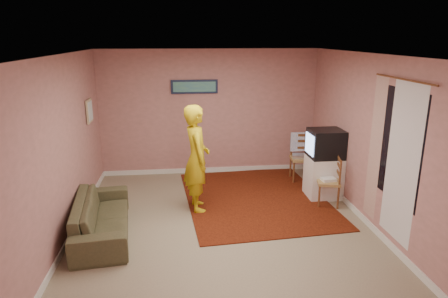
{
  "coord_description": "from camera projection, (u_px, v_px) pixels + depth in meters",
  "views": [
    {
      "loc": [
        -0.6,
        -5.67,
        2.85
      ],
      "look_at": [
        0.1,
        0.6,
        1.05
      ],
      "focal_mm": 32.0,
      "sensor_mm": 36.0,
      "label": 1
    }
  ],
  "objects": [
    {
      "name": "ground",
      "position": [
        222.0,
        224.0,
        6.26
      ],
      "size": [
        5.0,
        5.0,
        0.0
      ],
      "primitive_type": "plane",
      "color": "gray",
      "rests_on": "ground"
    },
    {
      "name": "wall_back",
      "position": [
        209.0,
        113.0,
        8.3
      ],
      "size": [
        4.5,
        0.02,
        2.6
      ],
      "primitive_type": "cube",
      "color": "tan",
      "rests_on": "ground"
    },
    {
      "name": "wall_front",
      "position": [
        252.0,
        218.0,
        3.52
      ],
      "size": [
        4.5,
        0.02,
        2.6
      ],
      "primitive_type": "cube",
      "color": "tan",
      "rests_on": "ground"
    },
    {
      "name": "wall_left",
      "position": [
        65.0,
        149.0,
        5.67
      ],
      "size": [
        0.02,
        5.0,
        2.6
      ],
      "primitive_type": "cube",
      "color": "tan",
      "rests_on": "ground"
    },
    {
      "name": "wall_right",
      "position": [
        367.0,
        140.0,
        6.15
      ],
      "size": [
        0.02,
        5.0,
        2.6
      ],
      "primitive_type": "cube",
      "color": "tan",
      "rests_on": "ground"
    },
    {
      "name": "ceiling",
      "position": [
        222.0,
        54.0,
        5.55
      ],
      "size": [
        4.5,
        5.0,
        0.02
      ],
      "primitive_type": "cube",
      "color": "white",
      "rests_on": "wall_back"
    },
    {
      "name": "baseboard_back",
      "position": [
        210.0,
        170.0,
        8.63
      ],
      "size": [
        4.5,
        0.02,
        0.1
      ],
      "primitive_type": "cube",
      "color": "silver",
      "rests_on": "ground"
    },
    {
      "name": "baseboard_left",
      "position": [
        75.0,
        228.0,
        6.01
      ],
      "size": [
        0.02,
        5.0,
        0.1
      ],
      "primitive_type": "cube",
      "color": "silver",
      "rests_on": "ground"
    },
    {
      "name": "baseboard_right",
      "position": [
        359.0,
        214.0,
        6.49
      ],
      "size": [
        0.02,
        5.0,
        0.1
      ],
      "primitive_type": "cube",
      "color": "silver",
      "rests_on": "ground"
    },
    {
      "name": "window",
      "position": [
        399.0,
        146.0,
        5.25
      ],
      "size": [
        0.01,
        1.1,
        1.5
      ],
      "primitive_type": "cube",
      "color": "black",
      "rests_on": "wall_right"
    },
    {
      "name": "curtain_sheer",
      "position": [
        402.0,
        164.0,
        5.16
      ],
      "size": [
        0.01,
        0.75,
        2.1
      ],
      "primitive_type": "cube",
      "color": "silver",
      "rests_on": "wall_right"
    },
    {
      "name": "curtain_floral",
      "position": [
        375.0,
        149.0,
        5.82
      ],
      "size": [
        0.01,
        0.35,
        2.1
      ],
      "primitive_type": "cube",
      "color": "beige",
      "rests_on": "wall_right"
    },
    {
      "name": "curtain_rod",
      "position": [
        404.0,
        79.0,
        5.0
      ],
      "size": [
        0.02,
        1.4,
        0.02
      ],
      "primitive_type": "cylinder",
      "rotation": [
        1.57,
        0.0,
        0.0
      ],
      "color": "brown",
      "rests_on": "wall_right"
    },
    {
      "name": "picture_back",
      "position": [
        194.0,
        87.0,
        8.08
      ],
      "size": [
        0.95,
        0.04,
        0.28
      ],
      "color": "#141D39",
      "rests_on": "wall_back"
    },
    {
      "name": "picture_left",
      "position": [
        89.0,
        111.0,
        7.13
      ],
      "size": [
        0.04,
        0.38,
        0.42
      ],
      "color": "tan",
      "rests_on": "wall_left"
    },
    {
      "name": "area_rug",
      "position": [
        256.0,
        198.0,
        7.22
      ],
      "size": [
        2.67,
        3.23,
        0.02
      ],
      "primitive_type": "cube",
      "rotation": [
        0.0,
        0.0,
        0.08
      ],
      "color": "black",
      "rests_on": "ground"
    },
    {
      "name": "tv_cabinet",
      "position": [
        323.0,
        177.0,
        7.24
      ],
      "size": [
        0.59,
        0.54,
        0.75
      ],
      "primitive_type": "cube",
      "color": "white",
      "rests_on": "ground"
    },
    {
      "name": "crt_tv",
      "position": [
        325.0,
        144.0,
        7.07
      ],
      "size": [
        0.6,
        0.53,
        0.5
      ],
      "rotation": [
        0.0,
        0.0,
        0.01
      ],
      "color": "black",
      "rests_on": "tv_cabinet"
    },
    {
      "name": "chair_a",
      "position": [
        302.0,
        153.0,
        8.01
      ],
      "size": [
        0.46,
        0.44,
        0.51
      ],
      "rotation": [
        0.0,
        0.0,
        -0.08
      ],
      "color": "#A78651",
      "rests_on": "ground"
    },
    {
      "name": "dvd_player",
      "position": [
        302.0,
        156.0,
        8.03
      ],
      "size": [
        0.43,
        0.35,
        0.06
      ],
      "primitive_type": "cube",
      "rotation": [
        0.0,
        0.0,
        -0.25
      ],
      "color": "#B8B8BD",
      "rests_on": "chair_a"
    },
    {
      "name": "blue_throw",
      "position": [
        300.0,
        142.0,
        8.14
      ],
      "size": [
        0.37,
        0.05,
        0.39
      ],
      "primitive_type": "cube",
      "color": "#8399D6",
      "rests_on": "chair_a"
    },
    {
      "name": "chair_b",
      "position": [
        329.0,
        176.0,
        6.84
      ],
      "size": [
        0.45,
        0.47,
        0.47
      ],
      "rotation": [
        0.0,
        0.0,
        -1.8
      ],
      "color": "#A78651",
      "rests_on": "ground"
    },
    {
      "name": "game_console",
      "position": [
        328.0,
        179.0,
        6.86
      ],
      "size": [
        0.25,
        0.2,
        0.05
      ],
      "primitive_type": "cube",
      "rotation": [
        0.0,
        0.0,
        0.1
      ],
      "color": "white",
      "rests_on": "chair_b"
    },
    {
      "name": "sofa",
      "position": [
        102.0,
        217.0,
        5.87
      ],
      "size": [
        0.96,
        1.98,
        0.56
      ],
      "primitive_type": "imported",
      "rotation": [
        0.0,
        0.0,
        1.69
      ],
      "color": "#4A462D",
      "rests_on": "ground"
    },
    {
      "name": "person",
      "position": [
        197.0,
        158.0,
        6.58
      ],
      "size": [
        0.51,
        0.71,
        1.79
      ],
      "primitive_type": "imported",
      "rotation": [
        0.0,
        0.0,
        1.71
      ],
      "color": "gold",
      "rests_on": "ground"
    }
  ]
}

